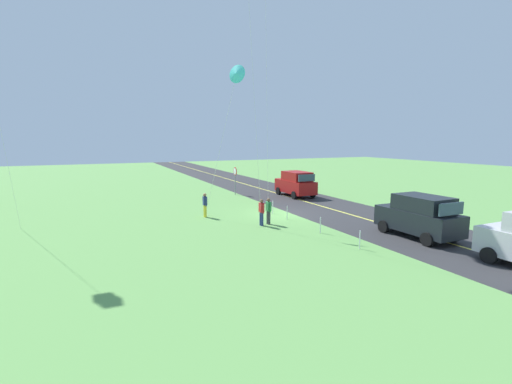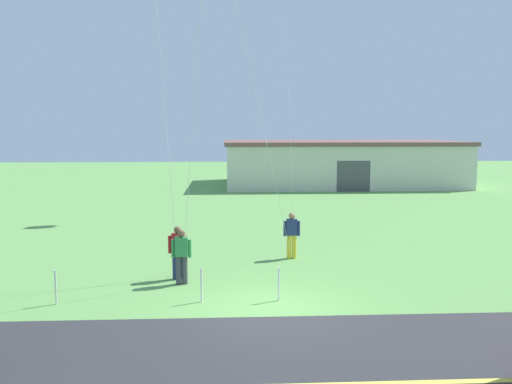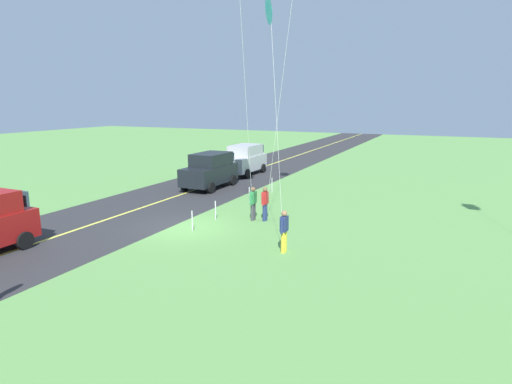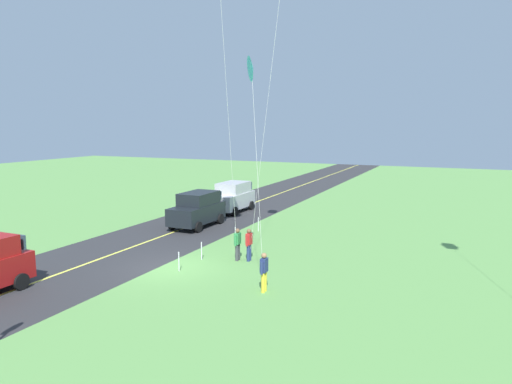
{
  "view_description": "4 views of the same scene",
  "coord_description": "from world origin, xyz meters",
  "px_view_note": "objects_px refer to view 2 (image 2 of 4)",
  "views": [
    {
      "loc": [
        -21.61,
        12.01,
        5.15
      ],
      "look_at": [
        -0.6,
        2.38,
        1.74
      ],
      "focal_mm": 25.38,
      "sensor_mm": 36.0,
      "label": 1
    },
    {
      "loc": [
        -1.06,
        -12.89,
        4.48
      ],
      "look_at": [
        -0.12,
        4.53,
        2.42
      ],
      "focal_mm": 37.77,
      "sensor_mm": 36.0,
      "label": 2
    },
    {
      "loc": [
        15.57,
        10.79,
        5.53
      ],
      "look_at": [
        0.14,
        3.68,
        1.96
      ],
      "focal_mm": 30.55,
      "sensor_mm": 36.0,
      "label": 3
    },
    {
      "loc": [
        17.94,
        12.45,
        6.64
      ],
      "look_at": [
        0.11,
        4.47,
        3.85
      ],
      "focal_mm": 33.41,
      "sensor_mm": 36.0,
      "label": 4
    }
  ],
  "objects_px": {
    "person_adult_companion": "(181,255)",
    "warehouse_distant": "(339,163)",
    "person_adult_near": "(178,251)",
    "person_child_watcher": "(292,234)"
  },
  "relations": [
    {
      "from": "person_adult_near",
      "to": "person_child_watcher",
      "type": "distance_m",
      "value": 4.4
    },
    {
      "from": "person_adult_near",
      "to": "person_adult_companion",
      "type": "height_order",
      "value": "same"
    },
    {
      "from": "person_child_watcher",
      "to": "person_adult_near",
      "type": "bearing_deg",
      "value": 88.57
    },
    {
      "from": "person_adult_companion",
      "to": "warehouse_distant",
      "type": "distance_m",
      "value": 29.34
    },
    {
      "from": "person_adult_near",
      "to": "person_adult_companion",
      "type": "bearing_deg",
      "value": 86.57
    },
    {
      "from": "person_adult_near",
      "to": "person_child_watcher",
      "type": "height_order",
      "value": "same"
    },
    {
      "from": "person_adult_companion",
      "to": "person_child_watcher",
      "type": "bearing_deg",
      "value": 145.16
    },
    {
      "from": "person_adult_near",
      "to": "warehouse_distant",
      "type": "bearing_deg",
      "value": -130.23
    },
    {
      "from": "person_child_watcher",
      "to": "warehouse_distant",
      "type": "relative_size",
      "value": 0.09
    },
    {
      "from": "person_adult_near",
      "to": "person_adult_companion",
      "type": "distance_m",
      "value": 0.56
    }
  ]
}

